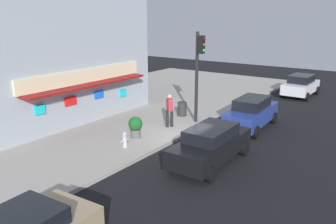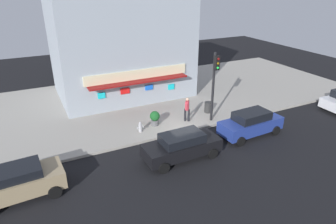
{
  "view_description": "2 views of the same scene",
  "coord_description": "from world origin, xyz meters",
  "px_view_note": "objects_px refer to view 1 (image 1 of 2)",
  "views": [
    {
      "loc": [
        -13.72,
        -9.0,
        6.01
      ],
      "look_at": [
        0.06,
        0.78,
        1.32
      ],
      "focal_mm": 37.21,
      "sensor_mm": 36.0,
      "label": 1
    },
    {
      "loc": [
        -8.91,
        -15.68,
        9.67
      ],
      "look_at": [
        -0.47,
        1.45,
        1.14
      ],
      "focal_mm": 32.0,
      "sensor_mm": 36.0,
      "label": 2
    }
  ],
  "objects_px": {
    "potted_plant_by_doorway": "(135,126)",
    "pedestrian": "(170,109)",
    "fire_hydrant": "(125,140)",
    "parked_car_white": "(301,85)",
    "traffic_light": "(199,65)",
    "parked_car_blue": "(251,113)",
    "trash_can": "(182,109)",
    "parked_car_black": "(211,144)"
  },
  "relations": [
    {
      "from": "fire_hydrant",
      "to": "potted_plant_by_doorway",
      "type": "relative_size",
      "value": 0.69
    },
    {
      "from": "fire_hydrant",
      "to": "parked_car_black",
      "type": "height_order",
      "value": "parked_car_black"
    },
    {
      "from": "pedestrian",
      "to": "traffic_light",
      "type": "bearing_deg",
      "value": -24.29
    },
    {
      "from": "pedestrian",
      "to": "trash_can",
      "type": "bearing_deg",
      "value": 16.22
    },
    {
      "from": "fire_hydrant",
      "to": "potted_plant_by_doorway",
      "type": "bearing_deg",
      "value": 19.38
    },
    {
      "from": "trash_can",
      "to": "fire_hydrant",
      "type": "bearing_deg",
      "value": -173.09
    },
    {
      "from": "traffic_light",
      "to": "fire_hydrant",
      "type": "distance_m",
      "value": 6.08
    },
    {
      "from": "trash_can",
      "to": "parked_car_black",
      "type": "height_order",
      "value": "parked_car_black"
    },
    {
      "from": "traffic_light",
      "to": "fire_hydrant",
      "type": "bearing_deg",
      "value": 172.56
    },
    {
      "from": "pedestrian",
      "to": "parked_car_white",
      "type": "bearing_deg",
      "value": -15.37
    },
    {
      "from": "fire_hydrant",
      "to": "pedestrian",
      "type": "bearing_deg",
      "value": 0.97
    },
    {
      "from": "pedestrian",
      "to": "parked_car_white",
      "type": "xyz_separation_m",
      "value": [
        12.6,
        -3.46,
        -0.34
      ]
    },
    {
      "from": "traffic_light",
      "to": "parked_car_white",
      "type": "bearing_deg",
      "value": -13.92
    },
    {
      "from": "fire_hydrant",
      "to": "parked_car_white",
      "type": "relative_size",
      "value": 0.18
    },
    {
      "from": "trash_can",
      "to": "parked_car_blue",
      "type": "relative_size",
      "value": 0.19
    },
    {
      "from": "trash_can",
      "to": "pedestrian",
      "type": "relative_size",
      "value": 0.46
    },
    {
      "from": "potted_plant_by_doorway",
      "to": "pedestrian",
      "type": "bearing_deg",
      "value": -9.35
    },
    {
      "from": "parked_car_blue",
      "to": "parked_car_white",
      "type": "relative_size",
      "value": 1.11
    },
    {
      "from": "traffic_light",
      "to": "trash_can",
      "type": "bearing_deg",
      "value": 68.21
    },
    {
      "from": "trash_can",
      "to": "parked_car_black",
      "type": "distance_m",
      "value": 6.63
    },
    {
      "from": "potted_plant_by_doorway",
      "to": "parked_car_white",
      "type": "relative_size",
      "value": 0.26
    },
    {
      "from": "traffic_light",
      "to": "parked_car_blue",
      "type": "height_order",
      "value": "traffic_light"
    },
    {
      "from": "pedestrian",
      "to": "parked_car_blue",
      "type": "bearing_deg",
      "value": -49.68
    },
    {
      "from": "fire_hydrant",
      "to": "potted_plant_by_doorway",
      "type": "xyz_separation_m",
      "value": [
        1.28,
        0.45,
        0.24
      ]
    },
    {
      "from": "parked_car_black",
      "to": "parked_car_white",
      "type": "bearing_deg",
      "value": 1.7
    },
    {
      "from": "fire_hydrant",
      "to": "parked_car_blue",
      "type": "xyz_separation_m",
      "value": [
        6.57,
        -3.38,
        0.34
      ]
    },
    {
      "from": "fire_hydrant",
      "to": "pedestrian",
      "type": "xyz_separation_m",
      "value": [
        3.64,
        0.06,
        0.65
      ]
    },
    {
      "from": "pedestrian",
      "to": "parked_car_blue",
      "type": "distance_m",
      "value": 4.53
    },
    {
      "from": "fire_hydrant",
      "to": "trash_can",
      "type": "bearing_deg",
      "value": 6.91
    },
    {
      "from": "trash_can",
      "to": "parked_car_blue",
      "type": "xyz_separation_m",
      "value": [
        0.69,
        -4.1,
        0.28
      ]
    },
    {
      "from": "traffic_light",
      "to": "potted_plant_by_doorway",
      "type": "height_order",
      "value": "traffic_light"
    },
    {
      "from": "fire_hydrant",
      "to": "parked_car_blue",
      "type": "bearing_deg",
      "value": -27.26
    },
    {
      "from": "traffic_light",
      "to": "parked_car_white",
      "type": "relative_size",
      "value": 1.24
    },
    {
      "from": "potted_plant_by_doorway",
      "to": "traffic_light",
      "type": "bearing_deg",
      "value": -15.83
    },
    {
      "from": "pedestrian",
      "to": "parked_car_blue",
      "type": "height_order",
      "value": "pedestrian"
    },
    {
      "from": "parked_car_black",
      "to": "parked_car_white",
      "type": "relative_size",
      "value": 1.14
    },
    {
      "from": "potted_plant_by_doorway",
      "to": "fire_hydrant",
      "type": "bearing_deg",
      "value": -160.62
    },
    {
      "from": "trash_can",
      "to": "potted_plant_by_doorway",
      "type": "bearing_deg",
      "value": -176.74
    },
    {
      "from": "potted_plant_by_doorway",
      "to": "parked_car_black",
      "type": "distance_m",
      "value": 4.31
    },
    {
      "from": "traffic_light",
      "to": "parked_car_black",
      "type": "relative_size",
      "value": 1.09
    },
    {
      "from": "potted_plant_by_doorway",
      "to": "parked_car_white",
      "type": "distance_m",
      "value": 15.45
    },
    {
      "from": "fire_hydrant",
      "to": "traffic_light",
      "type": "bearing_deg",
      "value": -7.44
    }
  ]
}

